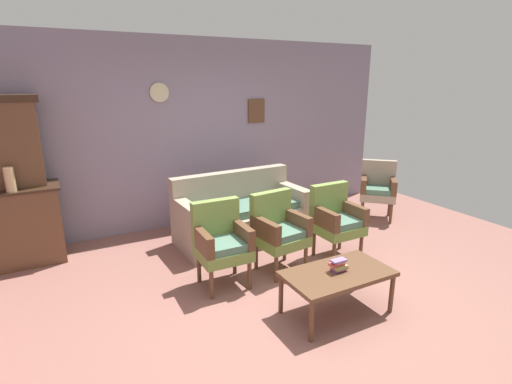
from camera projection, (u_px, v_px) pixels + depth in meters
ground_plane at (299, 298)px, 3.93m from camera, size 7.68×7.68×0.00m
wall_back_with_decor at (201, 133)px, 5.78m from camera, size 6.40×0.09×2.70m
side_cabinet at (9, 227)px, 4.55m from camera, size 1.16×0.55×0.93m
vase_on_cabinet at (10, 180)px, 4.27m from camera, size 0.11×0.11×0.27m
floral_couch at (241, 216)px, 5.33m from camera, size 1.80×0.89×0.90m
armchair_near_couch_end at (221, 240)px, 4.09m from camera, size 0.53×0.50×0.90m
armchair_by_doorway at (278, 229)px, 4.41m from camera, size 0.57×0.54×0.90m
armchair_near_cabinet at (336, 218)px, 4.74m from camera, size 0.53×0.50×0.90m
wingback_chair_by_fireplace at (378, 187)px, 6.11m from camera, size 0.71×0.71×0.90m
coffee_table at (337, 276)px, 3.60m from camera, size 1.00×0.56×0.42m
book_stack_on_table at (338, 265)px, 3.59m from camera, size 0.17×0.10×0.12m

